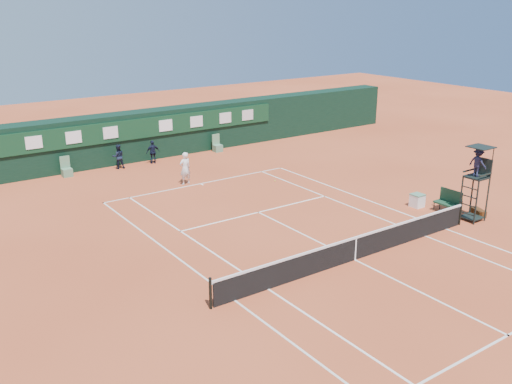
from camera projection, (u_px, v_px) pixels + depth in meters
ground at (355, 260)px, 21.82m from camera, size 90.00×90.00×0.00m
court_lines at (355, 260)px, 21.82m from camera, size 11.05×23.85×0.01m
tennis_net at (355, 248)px, 21.66m from camera, size 12.90×0.10×1.10m
back_wall at (146, 134)px, 35.92m from camera, size 40.00×1.65×3.00m
linesman_chair_left at (67, 171)px, 32.32m from camera, size 0.55×0.50×1.15m
linesman_chair_right at (217, 147)px, 37.77m from camera, size 0.55×0.50×1.15m
umpire_chair at (478, 168)px, 25.08m from camera, size 0.96×0.95×3.42m
player_bench at (449, 200)px, 26.61m from camera, size 0.56×1.20×1.10m
tennis_bag at (478, 212)px, 26.36m from camera, size 0.67×0.93×0.32m
cooler at (417, 200)px, 27.45m from camera, size 0.57×0.57×0.65m
tennis_ball at (275, 181)px, 31.46m from camera, size 0.07×0.07×0.07m
player at (185, 168)px, 30.68m from camera, size 0.69×0.48×1.80m
ball_kid_left at (118, 157)px, 33.73m from camera, size 0.81×0.69×1.46m
ball_kid_right at (153, 152)px, 34.81m from camera, size 0.87×0.42×1.44m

